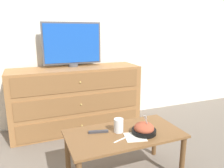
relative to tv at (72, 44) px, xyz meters
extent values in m
plane|color=#70665B|center=(-0.02, 0.17, -1.08)|extent=(12.00, 12.00, 0.00)
cube|color=white|center=(-0.02, 0.20, 0.22)|extent=(12.00, 0.05, 2.60)
cube|color=#9E6B3D|center=(0.00, -0.09, -0.68)|extent=(1.59, 0.47, 0.80)
cube|color=brown|center=(0.00, -0.33, -0.95)|extent=(1.46, 0.01, 0.21)
sphere|color=tan|center=(0.00, -0.33, -0.95)|extent=(0.02, 0.02, 0.02)
cube|color=brown|center=(0.00, -0.33, -0.68)|extent=(1.46, 0.01, 0.21)
sphere|color=tan|center=(0.00, -0.33, -0.68)|extent=(0.02, 0.02, 0.02)
cube|color=brown|center=(0.00, -0.33, -0.41)|extent=(1.46, 0.01, 0.21)
sphere|color=tan|center=(0.00, -0.33, -0.41)|extent=(0.02, 0.02, 0.02)
cylinder|color=#515156|center=(0.00, 0.00, -0.26)|extent=(0.12, 0.12, 0.03)
cube|color=#515156|center=(0.00, 0.00, 0.01)|extent=(0.72, 0.04, 0.51)
cube|color=blue|center=(0.00, -0.02, 0.01)|extent=(0.68, 0.01, 0.47)
cube|color=brown|center=(0.15, -1.21, -0.67)|extent=(0.95, 0.50, 0.02)
cylinder|color=brown|center=(0.59, -1.43, -0.88)|extent=(0.04, 0.04, 0.40)
cylinder|color=brown|center=(-0.29, -1.00, -0.88)|extent=(0.04, 0.04, 0.40)
cylinder|color=brown|center=(0.59, -1.00, -0.88)|extent=(0.04, 0.04, 0.40)
cylinder|color=black|center=(0.29, -1.28, -0.65)|extent=(0.20, 0.20, 0.04)
ellipsoid|color=#AD4C33|center=(0.29, -1.28, -0.62)|extent=(0.16, 0.16, 0.10)
cube|color=white|center=(0.31, -1.30, -0.57)|extent=(0.07, 0.06, 0.14)
cube|color=white|center=(0.27, -1.33, -0.50)|extent=(0.03, 0.03, 0.03)
cylinder|color=#9E6638|center=(0.11, -1.18, -0.63)|extent=(0.07, 0.07, 0.07)
cylinder|color=white|center=(0.11, -1.18, -0.61)|extent=(0.08, 0.08, 0.11)
cube|color=silver|center=(0.20, -1.32, -0.66)|extent=(0.19, 0.19, 0.00)
cube|color=white|center=(0.09, -1.31, -0.66)|extent=(0.18, 0.08, 0.01)
cube|color=#38383D|center=(-0.05, -1.13, -0.66)|extent=(0.17, 0.06, 0.02)
camera|label=1|loc=(-0.57, -2.71, 0.16)|focal=35.00mm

